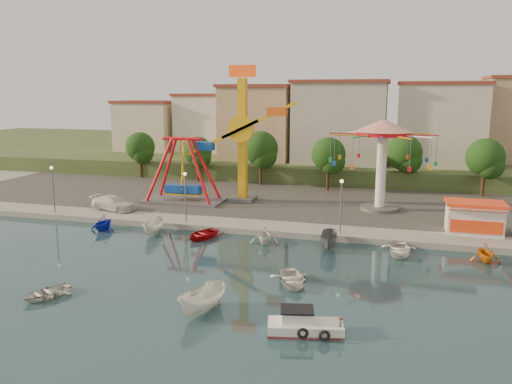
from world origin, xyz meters
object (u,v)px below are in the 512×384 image
(skiff, at_px, (203,300))
(rowboat_a, at_px, (292,279))
(wave_swinger, at_px, (382,144))
(pirate_ship_ride, at_px, (183,171))
(cabin_motorboat, at_px, (304,326))
(van, at_px, (114,203))
(kamikaze_tower, at_px, (246,140))

(skiff, bearing_deg, rowboat_a, 72.05)
(wave_swinger, distance_m, skiff, 32.35)
(wave_swinger, height_order, skiff, wave_swinger)
(pirate_ship_ride, bearing_deg, rowboat_a, -50.14)
(cabin_motorboat, xyz_separation_m, van, (-26.17, 22.60, 0.99))
(pirate_ship_ride, relative_size, cabin_motorboat, 2.14)
(pirate_ship_ride, distance_m, van, 9.14)
(pirate_ship_ride, xyz_separation_m, wave_swinger, (23.54, 2.00, 3.80))
(skiff, bearing_deg, van, 150.20)
(pirate_ship_ride, xyz_separation_m, cabin_motorboat, (20.18, -28.82, -3.98))
(wave_swinger, height_order, cabin_motorboat, wave_swinger)
(kamikaze_tower, distance_m, rowboat_a, 27.05)
(rowboat_a, bearing_deg, van, 124.31)
(pirate_ship_ride, relative_size, van, 1.79)
(cabin_motorboat, distance_m, rowboat_a, 7.55)
(pirate_ship_ride, bearing_deg, wave_swinger, 4.85)
(pirate_ship_ride, relative_size, kamikaze_tower, 0.61)
(wave_swinger, distance_m, cabin_motorboat, 31.96)
(cabin_motorboat, distance_m, van, 34.59)
(cabin_motorboat, relative_size, rowboat_a, 1.15)
(kamikaze_tower, height_order, cabin_motorboat, kamikaze_tower)
(pirate_ship_ride, distance_m, kamikaze_tower, 8.67)
(wave_swinger, height_order, rowboat_a, wave_swinger)
(kamikaze_tower, xyz_separation_m, van, (-13.45, -8.26, -6.90))
(kamikaze_tower, xyz_separation_m, rowboat_a, (10.56, -23.62, -7.89))
(pirate_ship_ride, bearing_deg, van, -133.92)
(pirate_ship_ride, relative_size, rowboat_a, 2.46)
(wave_swinger, bearing_deg, skiff, -108.69)
(pirate_ship_ride, xyz_separation_m, van, (-5.99, -6.22, -2.98))
(skiff, relative_size, van, 0.77)
(rowboat_a, height_order, van, van)
(wave_swinger, xyz_separation_m, van, (-29.53, -8.22, -6.79))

